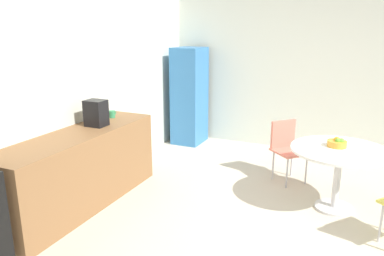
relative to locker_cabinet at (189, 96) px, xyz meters
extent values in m
plane|color=beige|center=(-2.55, -2.55, -0.86)|extent=(6.00, 6.00, 0.00)
cube|color=silver|center=(-2.55, 0.45, 0.44)|extent=(6.00, 0.10, 2.60)
cube|color=silver|center=(0.45, -2.55, 0.44)|extent=(0.10, 6.00, 2.60)
cube|color=brown|center=(-2.84, 0.10, -0.41)|extent=(2.26, 0.60, 0.90)
cube|color=#3372B2|center=(0.00, 0.00, 0.00)|extent=(0.60, 0.50, 1.73)
cylinder|color=silver|center=(-1.71, -2.67, -0.85)|extent=(0.44, 0.44, 0.03)
cylinder|color=silver|center=(-1.71, -2.67, -0.48)|extent=(0.08, 0.08, 0.71)
cylinder|color=white|center=(-1.71, -2.67, -0.13)|extent=(1.09, 1.09, 0.03)
cylinder|color=silver|center=(-2.27, -3.13, -0.65)|extent=(0.02, 0.02, 0.42)
cylinder|color=silver|center=(-1.11, -2.25, -0.65)|extent=(0.02, 0.02, 0.42)
cylinder|color=silver|center=(-1.34, -2.04, -0.65)|extent=(0.02, 0.02, 0.42)
cylinder|color=silver|center=(-0.89, -2.02, -0.65)|extent=(0.02, 0.02, 0.42)
cylinder|color=silver|center=(-1.13, -1.81, -0.65)|extent=(0.02, 0.02, 0.42)
cube|color=#DB7260|center=(-1.12, -2.03, -0.43)|extent=(0.59, 0.59, 0.03)
cube|color=#DB7260|center=(-0.99, -1.89, -0.22)|extent=(0.30, 0.29, 0.38)
cylinder|color=gold|center=(-1.64, -2.62, -0.08)|extent=(0.22, 0.22, 0.07)
sphere|color=#66B233|center=(-1.66, -2.63, -0.05)|extent=(0.07, 0.07, 0.07)
sphere|color=orange|center=(-1.63, -2.63, -0.05)|extent=(0.07, 0.07, 0.07)
sphere|color=#66B233|center=(-1.65, -2.67, -0.05)|extent=(0.07, 0.07, 0.07)
sphere|color=yellow|center=(-1.61, -2.61, -0.05)|extent=(0.07, 0.07, 0.07)
cylinder|color=#338C59|center=(-2.06, 0.19, 0.08)|extent=(0.08, 0.08, 0.09)
torus|color=#338C59|center=(-2.01, 0.19, 0.09)|extent=(0.06, 0.01, 0.06)
cube|color=black|center=(-2.50, 0.10, 0.20)|extent=(0.20, 0.24, 0.32)
camera|label=1|loc=(-6.02, -2.78, 1.21)|focal=34.70mm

